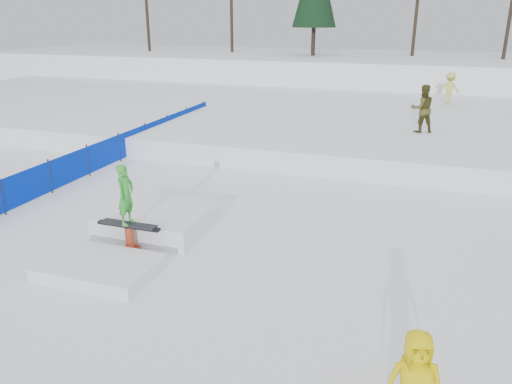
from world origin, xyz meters
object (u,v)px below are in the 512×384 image
(walker_olive, at_px, (422,109))
(spectator_yellow, at_px, (414,384))
(walker_ygreen, at_px, (450,88))
(jib_rail_feature, at_px, (143,229))
(safety_fence, at_px, (119,147))

(walker_olive, distance_m, spectator_yellow, 15.26)
(walker_olive, bearing_deg, walker_ygreen, -122.10)
(walker_ygreen, xyz_separation_m, jib_rail_feature, (-7.39, -18.56, -1.31))
(walker_olive, bearing_deg, spectator_yellow, 68.40)
(walker_ygreen, distance_m, jib_rail_feature, 20.03)
(walker_ygreen, relative_size, spectator_yellow, 1.06)
(walker_ygreen, height_order, spectator_yellow, walker_ygreen)
(spectator_yellow, height_order, jib_rail_feature, jib_rail_feature)
(walker_ygreen, height_order, jib_rail_feature, walker_ygreen)
(walker_olive, xyz_separation_m, jib_rail_feature, (-6.17, -11.10, -1.44))
(jib_rail_feature, bearing_deg, safety_fence, 127.22)
(safety_fence, xyz_separation_m, jib_rail_feature, (4.52, -5.95, -0.25))
(safety_fence, bearing_deg, walker_olive, 25.74)
(safety_fence, xyz_separation_m, spectator_yellow, (11.00, -10.07, 0.22))
(walker_olive, height_order, spectator_yellow, walker_olive)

